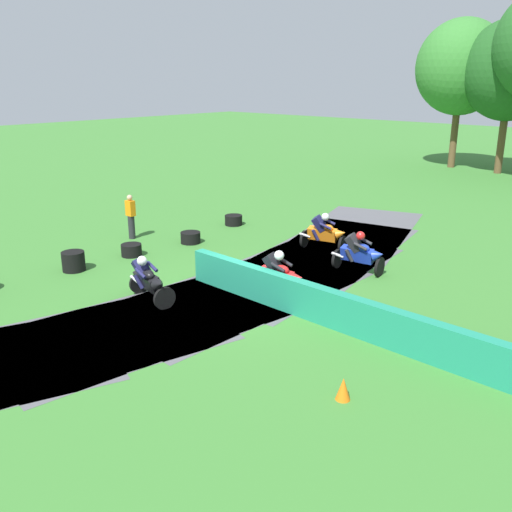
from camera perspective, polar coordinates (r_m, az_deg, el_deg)
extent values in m
plane|color=#38752D|center=(15.48, -1.75, -3.76)|extent=(120.00, 120.00, 0.00)
cube|color=#515156|center=(13.18, -20.28, -8.94)|extent=(5.55, 8.43, 0.01)
cube|color=#515156|center=(14.01, -9.92, -6.41)|extent=(4.78, 8.18, 0.01)
cube|color=#515156|center=(15.48, -1.77, -3.74)|extent=(3.96, 7.83, 0.01)
cube|color=#515156|center=(17.41, 4.07, -1.30)|extent=(4.45, 8.05, 0.01)
cube|color=#515156|center=(19.63, 7.94, 0.80)|extent=(5.25, 8.34, 0.01)
cube|color=#515156|center=(22.05, 10.29, 2.57)|extent=(5.97, 8.53, 0.01)
cube|color=#1E8466|center=(12.51, 14.96, -7.59)|extent=(13.42, 0.60, 0.90)
cylinder|color=black|center=(14.53, -9.30, -4.27)|extent=(0.22, 0.76, 0.75)
cylinder|color=black|center=(15.70, -11.74, -2.71)|extent=(0.22, 0.76, 0.75)
cube|color=black|center=(14.97, -10.94, -2.51)|extent=(1.05, 0.56, 0.47)
ellipsoid|color=black|center=(14.71, -10.95, -1.86)|extent=(0.49, 0.41, 0.31)
cone|color=black|center=(14.35, -9.86, -2.87)|extent=(0.45, 0.45, 0.48)
cylinder|color=#B2B2B7|center=(15.49, -12.22, -2.35)|extent=(0.42, 0.16, 0.18)
cube|color=#1E1E4C|center=(14.88, -11.55, -1.20)|extent=(0.55, 0.43, 0.63)
sphere|color=white|center=(14.57, -11.53, -0.49)|extent=(0.26, 0.26, 0.26)
cylinder|color=#1E1E4C|center=(14.68, -10.51, -1.07)|extent=(0.44, 0.14, 0.24)
cylinder|color=#1E1E4C|center=(14.57, -11.69, -1.73)|extent=(0.44, 0.14, 0.24)
cylinder|color=#1E1E4C|center=(15.17, -10.70, -1.93)|extent=(0.30, 0.21, 0.42)
cylinder|color=#1E1E4C|center=(15.07, -11.84, -2.58)|extent=(0.30, 0.21, 0.42)
cylinder|color=black|center=(14.72, 4.45, -3.73)|extent=(0.16, 0.69, 0.68)
cylinder|color=black|center=(15.46, 0.06, -2.61)|extent=(0.16, 0.69, 0.68)
cube|color=red|center=(14.94, 2.11, -2.15)|extent=(1.03, 0.43, 0.44)
ellipsoid|color=red|center=(14.73, 2.61, -1.39)|extent=(0.47, 0.35, 0.28)
cone|color=red|center=(14.53, 4.29, -2.27)|extent=(0.42, 0.38, 0.45)
cylinder|color=#B2B2B7|center=(15.22, 0.02, -2.14)|extent=(0.42, 0.15, 0.17)
cube|color=black|center=(14.81, 1.75, -0.77)|extent=(0.52, 0.39, 0.60)
sphere|color=white|center=(14.58, 2.37, 0.06)|extent=(0.26, 0.26, 0.26)
cylinder|color=black|center=(14.78, 3.03, -0.61)|extent=(0.43, 0.16, 0.24)
cylinder|color=black|center=(14.52, 2.24, -1.17)|extent=(0.43, 0.16, 0.24)
cylinder|color=black|center=(15.16, 1.93, -1.66)|extent=(0.27, 0.18, 0.42)
cylinder|color=black|center=(14.90, 1.15, -2.22)|extent=(0.27, 0.18, 0.42)
cylinder|color=black|center=(17.03, 12.46, -1.11)|extent=(0.19, 0.74, 0.73)
cylinder|color=black|center=(17.57, 8.26, -0.28)|extent=(0.19, 0.74, 0.73)
cube|color=#1E38B2|center=(17.14, 10.28, 0.17)|extent=(1.04, 0.50, 0.46)
ellipsoid|color=#1E38B2|center=(16.94, 10.78, 0.82)|extent=(0.48, 0.39, 0.30)
cone|color=#1E38B2|center=(16.82, 12.36, 0.12)|extent=(0.42, 0.41, 0.47)
cylinder|color=#B2B2B7|center=(17.33, 8.33, 0.09)|extent=(0.42, 0.17, 0.18)
cube|color=#28282D|center=(16.98, 9.97, 1.33)|extent=(0.52, 0.44, 0.62)
sphere|color=red|center=(16.76, 10.60, 2.04)|extent=(0.26, 0.26, 0.26)
cylinder|color=#28282D|center=(17.00, 11.07, 1.53)|extent=(0.43, 0.19, 0.24)
cylinder|color=#28282D|center=(16.71, 10.57, 0.96)|extent=(0.43, 0.19, 0.24)
cylinder|color=#28282D|center=(17.33, 9.99, 0.61)|extent=(0.27, 0.22, 0.42)
cylinder|color=#28282D|center=(17.06, 9.47, 0.04)|extent=(0.27, 0.22, 0.42)
cylinder|color=black|center=(19.09, 8.77, 1.17)|extent=(0.25, 0.72, 0.72)
cylinder|color=black|center=(19.59, 4.94, 1.74)|extent=(0.25, 0.72, 0.72)
cube|color=orange|center=(19.19, 6.78, 2.25)|extent=(1.06, 0.58, 0.45)
ellipsoid|color=orange|center=(19.00, 7.25, 2.87)|extent=(0.50, 0.42, 0.30)
cone|color=orange|center=(18.90, 8.67, 2.29)|extent=(0.44, 0.44, 0.47)
cylinder|color=#B2B2B7|center=(19.35, 5.02, 2.11)|extent=(0.42, 0.21, 0.17)
cube|color=#1E1E4C|center=(19.04, 6.50, 3.30)|extent=(0.53, 0.46, 0.62)
sphere|color=white|center=(18.84, 7.07, 3.98)|extent=(0.26, 0.26, 0.26)
cylinder|color=#1E1E4C|center=(19.08, 7.48, 3.49)|extent=(0.43, 0.22, 0.24)
cylinder|color=#1E1E4C|center=(18.78, 7.07, 3.02)|extent=(0.43, 0.22, 0.24)
cylinder|color=#1E1E4C|center=(19.39, 6.49, 2.61)|extent=(0.27, 0.24, 0.42)
cylinder|color=#1E1E4C|center=(19.10, 6.08, 2.13)|extent=(0.27, 0.24, 0.42)
cylinder|color=black|center=(18.08, -18.03, -1.11)|extent=(0.69, 0.69, 0.20)
cylinder|color=black|center=(18.02, -18.09, -0.51)|extent=(0.69, 0.69, 0.20)
cylinder|color=black|center=(17.96, -18.15, 0.10)|extent=(0.69, 0.69, 0.20)
cylinder|color=black|center=(19.06, -12.55, 0.31)|extent=(0.68, 0.68, 0.20)
cylinder|color=black|center=(19.00, -12.59, 0.89)|extent=(0.68, 0.68, 0.20)
cylinder|color=black|center=(20.19, -6.67, 1.61)|extent=(0.71, 0.71, 0.20)
cylinder|color=black|center=(20.13, -6.69, 2.15)|extent=(0.71, 0.71, 0.20)
cylinder|color=black|center=(22.54, -2.30, 3.43)|extent=(0.69, 0.69, 0.20)
cylinder|color=black|center=(22.49, -2.30, 3.92)|extent=(0.69, 0.69, 0.20)
cylinder|color=#232328|center=(21.03, -12.55, 2.89)|extent=(0.24, 0.24, 0.86)
cube|color=orange|center=(20.87, -12.68, 4.78)|extent=(0.34, 0.22, 0.56)
sphere|color=tan|center=(20.79, -12.75, 5.82)|extent=(0.20, 0.20, 0.20)
cone|color=orange|center=(10.68, 8.87, -13.22)|extent=(0.28, 0.28, 0.44)
cylinder|color=brown|center=(37.83, 23.69, 10.50)|extent=(0.44, 0.44, 3.69)
ellipsoid|color=#1E511E|center=(37.63, 24.52, 16.85)|extent=(5.58, 5.58, 5.86)
cylinder|color=brown|center=(39.30, 19.50, 11.33)|extent=(0.44, 0.44, 3.88)
ellipsoid|color=#33752D|center=(39.13, 20.18, 17.60)|extent=(5.60, 5.60, 5.88)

